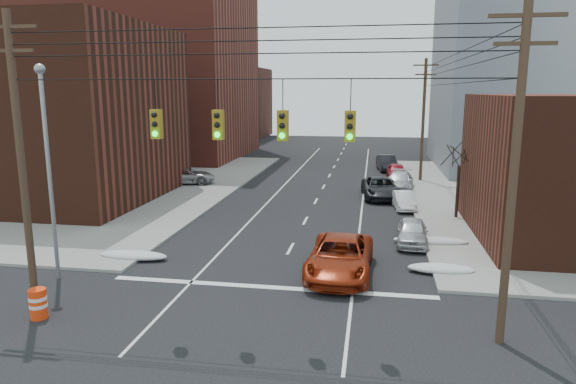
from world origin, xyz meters
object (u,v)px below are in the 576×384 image
(parked_car_b, at_px, (404,200))
(lot_car_a, at_px, (89,199))
(lot_car_c, at_px, (81,195))
(lot_car_d, at_px, (84,182))
(parked_car_e, at_px, (397,171))
(red_pickup, at_px, (340,257))
(lot_car_b, at_px, (186,176))
(construction_barrel, at_px, (38,303))
(parked_car_f, at_px, (386,163))
(parked_car_a, at_px, (412,232))
(parked_car_c, at_px, (380,188))
(parked_car_d, at_px, (399,182))

(parked_car_b, height_order, lot_car_a, lot_car_a)
(lot_car_c, distance_m, lot_car_d, 5.75)
(parked_car_e, height_order, lot_car_d, lot_car_d)
(red_pickup, bearing_deg, lot_car_b, 128.26)
(parked_car_b, height_order, construction_barrel, parked_car_b)
(lot_car_a, xyz_separation_m, lot_car_c, (-1.30, 1.06, 0.03))
(red_pickup, bearing_deg, lot_car_a, 153.40)
(red_pickup, relative_size, parked_car_b, 1.63)
(parked_car_f, distance_m, lot_car_c, 30.36)
(parked_car_b, relative_size, lot_car_c, 0.79)
(red_pickup, relative_size, parked_car_a, 1.50)
(parked_car_c, bearing_deg, parked_car_a, -88.03)
(parked_car_d, bearing_deg, parked_car_f, 100.71)
(lot_car_c, bearing_deg, parked_car_f, -66.45)
(parked_car_d, distance_m, parked_car_f, 11.02)
(parked_car_f, distance_m, lot_car_a, 30.19)
(parked_car_d, relative_size, lot_car_a, 1.34)
(parked_car_a, xyz_separation_m, parked_car_f, (-0.83, 26.35, 0.11))
(parked_car_a, bearing_deg, lot_car_a, 171.74)
(parked_car_b, height_order, lot_car_d, lot_car_d)
(parked_car_d, height_order, lot_car_c, parked_car_d)
(lot_car_a, relative_size, construction_barrel, 3.51)
(construction_barrel, bearing_deg, parked_car_a, 39.70)
(parked_car_c, relative_size, lot_car_a, 1.45)
(parked_car_d, relative_size, construction_barrel, 4.72)
(red_pickup, relative_size, lot_car_a, 1.53)
(parked_car_c, relative_size, construction_barrel, 5.08)
(lot_car_a, relative_size, lot_car_d, 1.02)
(lot_car_c, height_order, construction_barrel, lot_car_c)
(parked_car_f, xyz_separation_m, lot_car_d, (-24.80, -15.83, 0.01))
(parked_car_a, relative_size, parked_car_c, 0.70)
(red_pickup, height_order, parked_car_a, red_pickup)
(parked_car_b, bearing_deg, lot_car_c, -178.45)
(lot_car_c, bearing_deg, lot_car_a, -149.15)
(lot_car_d, bearing_deg, red_pickup, -110.07)
(parked_car_c, bearing_deg, lot_car_b, 165.32)
(parked_car_d, bearing_deg, lot_car_d, -162.91)
(parked_car_a, bearing_deg, parked_car_f, 95.11)
(parked_car_f, distance_m, construction_barrel, 40.39)
(parked_car_d, xyz_separation_m, lot_car_b, (-18.41, -0.56, 0.08))
(lot_car_d, bearing_deg, parked_car_c, -70.61)
(lot_car_b, height_order, lot_car_d, lot_car_b)
(parked_car_b, distance_m, parked_car_d, 6.83)
(parked_car_f, bearing_deg, red_pickup, -102.05)
(parked_car_d, bearing_deg, lot_car_c, -150.23)
(parked_car_b, height_order, lot_car_b, lot_car_b)
(parked_car_a, bearing_deg, parked_car_c, 100.85)
(parked_car_a, height_order, parked_car_b, parked_car_a)
(parked_car_d, distance_m, construction_barrel, 30.61)
(parked_car_d, distance_m, lot_car_b, 18.42)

